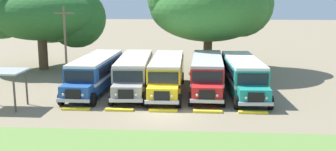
{
  "coord_description": "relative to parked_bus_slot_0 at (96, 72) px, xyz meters",
  "views": [
    {
      "loc": [
        2.19,
        -26.25,
        7.89
      ],
      "look_at": [
        0.0,
        5.08,
        1.6
      ],
      "focal_mm": 42.73,
      "sensor_mm": 36.0,
      "label": 1
    }
  ],
  "objects": [
    {
      "name": "parked_bus_slot_4",
      "position": [
        12.3,
        -0.01,
        0.0
      ],
      "size": [
        3.1,
        10.89,
        2.82
      ],
      "rotation": [
        0.0,
        0.0,
        -1.52
      ],
      "color": "teal",
      "rests_on": "ground_plane"
    },
    {
      "name": "curb_wheelstop_1",
      "position": [
        3.13,
        -5.98,
        -1.51
      ],
      "size": [
        2.0,
        0.36,
        0.15
      ],
      "primitive_type": "cube",
      "color": "yellow",
      "rests_on": "ground_plane"
    },
    {
      "name": "curb_wheelstop_0",
      "position": [
        0.06,
        -5.98,
        -1.51
      ],
      "size": [
        2.0,
        0.36,
        0.15
      ],
      "primitive_type": "cube",
      "color": "yellow",
      "rests_on": "ground_plane"
    },
    {
      "name": "secondary_tree",
      "position": [
        -8.36,
        9.93,
        4.49
      ],
      "size": [
        14.03,
        11.35,
        10.36
      ],
      "color": "brown",
      "rests_on": "ground_plane"
    },
    {
      "name": "curb_wheelstop_4",
      "position": [
        12.36,
        -5.98,
        -1.51
      ],
      "size": [
        2.0,
        0.36,
        0.15
      ],
      "primitive_type": "cube",
      "color": "yellow",
      "rests_on": "ground_plane"
    },
    {
      "name": "curb_wheelstop_2",
      "position": [
        6.21,
        -5.98,
        -1.51
      ],
      "size": [
        2.0,
        0.36,
        0.15
      ],
      "primitive_type": "cube",
      "color": "yellow",
      "rests_on": "ground_plane"
    },
    {
      "name": "parked_bus_slot_3",
      "position": [
        9.39,
        0.48,
        0.0
      ],
      "size": [
        2.92,
        10.87,
        2.82
      ],
      "rotation": [
        0.0,
        0.0,
        -1.6
      ],
      "color": "red",
      "rests_on": "ground_plane"
    },
    {
      "name": "curb_wheelstop_3",
      "position": [
        9.29,
        -5.98,
        -1.51
      ],
      "size": [
        2.0,
        0.36,
        0.15
      ],
      "primitive_type": "cube",
      "color": "yellow",
      "rests_on": "ground_plane"
    },
    {
      "name": "parked_bus_slot_1",
      "position": [
        3.25,
        0.27,
        0.0
      ],
      "size": [
        3.11,
        10.9,
        2.82
      ],
      "rotation": [
        0.0,
        0.0,
        -1.52
      ],
      "color": "#9E9993",
      "rests_on": "ground_plane"
    },
    {
      "name": "ground_plane",
      "position": [
        6.21,
        -6.27,
        -1.58
      ],
      "size": [
        220.0,
        220.0,
        0.0
      ],
      "primitive_type": "plane",
      "color": "#84755B"
    },
    {
      "name": "parked_bus_slot_0",
      "position": [
        0.0,
        0.0,
        0.0
      ],
      "size": [
        2.99,
        10.88,
        2.82
      ],
      "rotation": [
        0.0,
        0.0,
        -1.6
      ],
      "color": "#23519E",
      "rests_on": "ground_plane"
    },
    {
      "name": "parked_bus_slot_2",
      "position": [
        6.04,
        -0.01,
        0.0
      ],
      "size": [
        2.78,
        10.85,
        2.82
      ],
      "rotation": [
        0.0,
        0.0,
        -1.56
      ],
      "color": "yellow",
      "rests_on": "ground_plane"
    },
    {
      "name": "utility_pole",
      "position": [
        -3.59,
        3.37,
        2.12
      ],
      "size": [
        1.8,
        0.2,
        6.92
      ],
      "color": "brown",
      "rests_on": "ground_plane"
    },
    {
      "name": "broad_shade_tree",
      "position": [
        9.92,
        10.19,
        5.21
      ],
      "size": [
        13.23,
        13.06,
        10.73
      ],
      "color": "brown",
      "rests_on": "ground_plane"
    }
  ]
}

